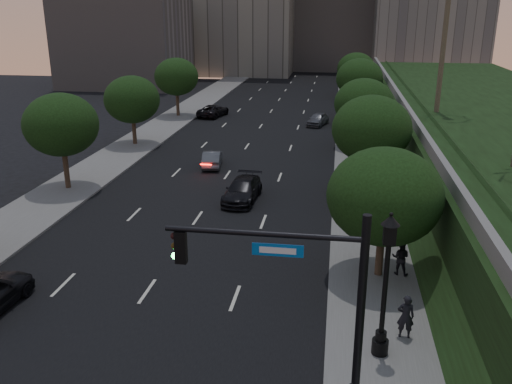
% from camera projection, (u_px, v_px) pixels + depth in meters
% --- Properties ---
extents(ground, '(160.00, 160.00, 0.00)m').
position_uv_depth(ground, '(100.00, 360.00, 19.52)').
color(ground, black).
rests_on(ground, ground).
extents(road_surface, '(16.00, 140.00, 0.02)m').
position_uv_depth(road_surface, '(243.00, 152.00, 47.59)').
color(road_surface, black).
rests_on(road_surface, ground).
extents(sidewalk_right, '(4.50, 140.00, 0.15)m').
position_uv_depth(sidewalk_right, '(362.00, 156.00, 46.11)').
color(sidewalk_right, slate).
rests_on(sidewalk_right, ground).
extents(sidewalk_left, '(4.50, 140.00, 0.15)m').
position_uv_depth(sidewalk_left, '(132.00, 147.00, 49.02)').
color(sidewalk_left, slate).
rests_on(sidewalk_left, ground).
extents(parapet_wall, '(0.35, 90.00, 0.70)m').
position_uv_depth(parapet_wall, '(408.00, 111.00, 42.40)').
color(parapet_wall, slate).
rests_on(parapet_wall, embankment).
extents(office_block_mid, '(22.00, 18.00, 26.00)m').
position_uv_depth(office_block_mid, '(333.00, 3.00, 109.92)').
color(office_block_mid, gray).
rests_on(office_block_mid, ground).
extents(office_block_filler, '(18.00, 16.00, 14.00)m').
position_uv_depth(office_block_filler, '(126.00, 41.00, 86.44)').
color(office_block_filler, gray).
rests_on(office_block_filler, ground).
extents(tree_right_a, '(5.20, 5.20, 6.24)m').
position_uv_depth(tree_right_a, '(384.00, 196.00, 24.25)').
color(tree_right_a, '#38281C').
rests_on(tree_right_a, ground).
extents(tree_right_b, '(5.20, 5.20, 6.74)m').
position_uv_depth(tree_right_b, '(372.00, 129.00, 35.32)').
color(tree_right_b, '#38281C').
rests_on(tree_right_b, ground).
extents(tree_right_c, '(5.20, 5.20, 6.24)m').
position_uv_depth(tree_right_c, '(364.00, 104.00, 47.64)').
color(tree_right_c, '#38281C').
rests_on(tree_right_c, ground).
extents(tree_right_d, '(5.20, 5.20, 6.74)m').
position_uv_depth(tree_right_d, '(359.00, 79.00, 60.58)').
color(tree_right_d, '#38281C').
rests_on(tree_right_d, ground).
extents(tree_right_e, '(5.20, 5.20, 6.24)m').
position_uv_depth(tree_right_e, '(356.00, 69.00, 74.78)').
color(tree_right_e, '#38281C').
rests_on(tree_right_e, ground).
extents(tree_left_b, '(5.00, 5.00, 6.71)m').
position_uv_depth(tree_left_b, '(61.00, 125.00, 36.34)').
color(tree_left_b, '#38281C').
rests_on(tree_left_b, ground).
extents(tree_left_c, '(5.00, 5.00, 6.34)m').
position_uv_depth(tree_left_c, '(132.00, 100.00, 48.63)').
color(tree_left_c, '#38281C').
rests_on(tree_left_c, ground).
extents(tree_left_d, '(5.00, 5.00, 6.71)m').
position_uv_depth(tree_left_d, '(176.00, 77.00, 61.61)').
color(tree_left_d, '#38281C').
rests_on(tree_left_d, ground).
extents(traffic_signal_mast, '(5.68, 0.56, 7.00)m').
position_uv_depth(traffic_signal_mast, '(320.00, 324.00, 15.10)').
color(traffic_signal_mast, black).
rests_on(traffic_signal_mast, ground).
extents(street_lamp, '(0.64, 0.64, 5.62)m').
position_uv_depth(street_lamp, '(385.00, 292.00, 18.86)').
color(street_lamp, black).
rests_on(street_lamp, ground).
extents(sedan_mid_left, '(1.92, 4.08, 1.29)m').
position_uv_depth(sedan_mid_left, '(212.00, 159.00, 43.08)').
color(sedan_mid_left, '#53565B').
rests_on(sedan_mid_left, ground).
extents(sedan_far_left, '(3.31, 5.30, 1.37)m').
position_uv_depth(sedan_far_left, '(213.00, 111.00, 62.92)').
color(sedan_far_left, black).
rests_on(sedan_far_left, ground).
extents(sedan_near_right, '(2.25, 4.98, 1.41)m').
position_uv_depth(sedan_near_right, '(242.00, 190.00, 35.45)').
color(sedan_near_right, black).
rests_on(sedan_near_right, ground).
extents(sedan_far_right, '(2.60, 4.28, 1.36)m').
position_uv_depth(sedan_far_right, '(318.00, 119.00, 58.17)').
color(sedan_far_right, '#58595F').
rests_on(sedan_far_right, ground).
extents(pedestrian_a, '(0.66, 0.44, 1.76)m').
position_uv_depth(pedestrian_a, '(406.00, 316.00, 20.35)').
color(pedestrian_a, black).
rests_on(pedestrian_a, sidewalk_right).
extents(pedestrian_b, '(0.96, 0.84, 1.70)m').
position_uv_depth(pedestrian_b, '(401.00, 257.00, 25.22)').
color(pedestrian_b, black).
rests_on(pedestrian_b, sidewalk_right).
extents(pedestrian_c, '(1.04, 0.58, 1.67)m').
position_uv_depth(pedestrian_c, '(389.00, 229.00, 28.52)').
color(pedestrian_c, black).
rests_on(pedestrian_c, sidewalk_right).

